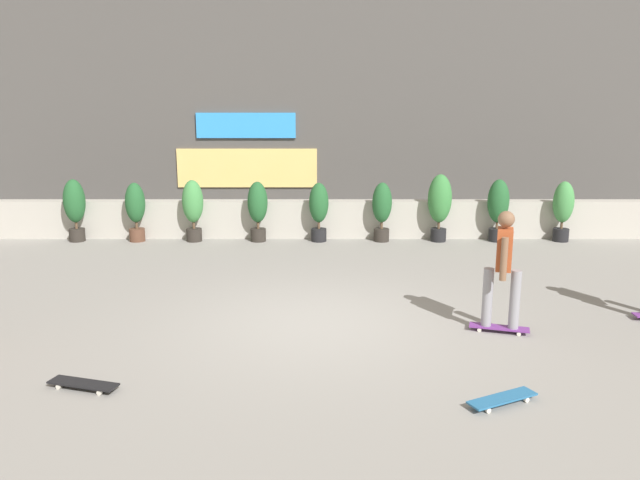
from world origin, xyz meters
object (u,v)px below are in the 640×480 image
at_px(potted_plant_0, 77,206).
at_px(potted_plant_3, 259,207).
at_px(potted_plant_4, 320,208).
at_px(skater_by_wall_left, 505,266).
at_px(potted_plant_1, 137,208).
at_px(potted_plant_2, 195,206).
at_px(potted_plant_7, 500,206).
at_px(potted_plant_5, 384,208).
at_px(potted_plant_8, 565,207).
at_px(skateboard_near_camera, 85,383).
at_px(potted_plant_6, 441,202).
at_px(skateboard_aside, 504,399).

relative_size(potted_plant_0, potted_plant_3, 1.04).
height_order(potted_plant_4, skater_by_wall_left, skater_by_wall_left).
bearing_deg(potted_plant_4, potted_plant_3, 180.00).
xyz_separation_m(potted_plant_1, potted_plant_4, (4.27, 0.00, -0.00)).
bearing_deg(potted_plant_2, potted_plant_7, 0.00).
relative_size(potted_plant_4, potted_plant_7, 0.95).
distance_m(potted_plant_1, potted_plant_4, 4.27).
xyz_separation_m(potted_plant_2, potted_plant_5, (4.40, 0.00, -0.04)).
bearing_deg(potted_plant_8, potted_plant_5, 180.00).
bearing_deg(skateboard_near_camera, potted_plant_1, 102.47).
distance_m(potted_plant_5, potted_plant_8, 4.21).
height_order(potted_plant_1, skateboard_near_camera, potted_plant_1).
height_order(potted_plant_4, potted_plant_5, potted_plant_5).
height_order(potted_plant_3, potted_plant_4, potted_plant_3).
bearing_deg(skateboard_near_camera, potted_plant_5, 62.16).
bearing_deg(skateboard_near_camera, potted_plant_0, 112.06).
bearing_deg(potted_plant_3, potted_plant_8, 0.00).
relative_size(potted_plant_5, potted_plant_7, 0.95).
bearing_deg(potted_plant_7, potted_plant_0, 180.00).
distance_m(potted_plant_0, potted_plant_6, 8.49).
xyz_separation_m(potted_plant_1, potted_plant_8, (9.95, 0.00, 0.02)).
height_order(skateboard_near_camera, skateboard_aside, same).
height_order(potted_plant_4, potted_plant_8, potted_plant_8).
distance_m(potted_plant_0, potted_plant_3, 4.26).
xyz_separation_m(potted_plant_5, potted_plant_8, (4.21, 0.00, 0.02)).
xyz_separation_m(potted_plant_6, potted_plant_8, (2.88, 0.00, -0.12)).
bearing_deg(potted_plant_5, potted_plant_2, 180.00).
xyz_separation_m(potted_plant_4, skateboard_aside, (1.93, -8.01, -0.72)).
relative_size(potted_plant_4, skater_by_wall_left, 0.81).
distance_m(potted_plant_2, potted_plant_3, 1.51).
bearing_deg(skater_by_wall_left, potted_plant_4, 112.97).
relative_size(potted_plant_2, potted_plant_7, 0.99).
distance_m(potted_plant_4, skateboard_aside, 8.27).
distance_m(potted_plant_6, skater_by_wall_left, 5.93).
bearing_deg(potted_plant_0, potted_plant_2, 0.00).
distance_m(potted_plant_1, potted_plant_8, 9.95).
distance_m(potted_plant_2, potted_plant_8, 8.61).
relative_size(potted_plant_3, potted_plant_5, 1.01).
distance_m(potted_plant_0, potted_plant_2, 2.75).
bearing_deg(potted_plant_0, potted_plant_6, -0.00).
bearing_deg(skater_by_wall_left, potted_plant_6, 87.09).
bearing_deg(potted_plant_5, skateboard_near_camera, -117.84).
xyz_separation_m(potted_plant_4, potted_plant_8, (5.69, 0.00, 0.02)).
height_order(potted_plant_4, skateboard_near_camera, potted_plant_4).
bearing_deg(skateboard_aside, potted_plant_2, 121.24).
height_order(potted_plant_1, potted_plant_5, potted_plant_5).
bearing_deg(potted_plant_5, potted_plant_6, -0.00).
bearing_deg(skateboard_near_camera, skater_by_wall_left, 18.90).
height_order(potted_plant_1, potted_plant_3, potted_plant_3).
relative_size(potted_plant_2, skateboard_near_camera, 1.75).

